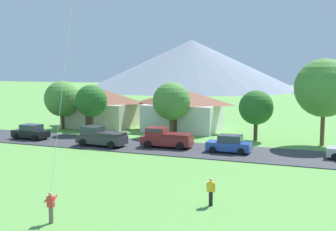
# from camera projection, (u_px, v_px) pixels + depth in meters

# --- Properties ---
(road_strip) EXTENTS (160.00, 7.45, 0.08)m
(road_strip) POSITION_uv_depth(u_px,v_px,m) (238.00, 153.00, 40.27)
(road_strip) COLOR #38383D
(road_strip) RESTS_ON ground
(mountain_far_west_ridge) EXTENTS (81.01, 81.01, 18.89)m
(mountain_far_west_ridge) POSITION_uv_depth(u_px,v_px,m) (191.00, 65.00, 161.02)
(mountain_far_west_ridge) COLOR gray
(mountain_far_west_ridge) RESTS_ON ground
(house_leftmost) EXTENTS (9.98, 7.91, 5.38)m
(house_leftmost) POSITION_uv_depth(u_px,v_px,m) (183.00, 109.00, 55.01)
(house_leftmost) COLOR silver
(house_leftmost) RESTS_ON ground
(house_rightmost) EXTENTS (9.77, 8.56, 5.17)m
(house_rightmost) POSITION_uv_depth(u_px,v_px,m) (104.00, 107.00, 59.06)
(house_rightmost) COLOR beige
(house_rightmost) RESTS_ON ground
(tree_near_left) EXTENTS (4.55, 4.55, 6.49)m
(tree_near_left) POSITION_uv_depth(u_px,v_px,m) (171.00, 101.00, 50.28)
(tree_near_left) COLOR brown
(tree_near_left) RESTS_ON ground
(tree_left_of_center) EXTENTS (3.95, 3.95, 6.12)m
(tree_left_of_center) POSITION_uv_depth(u_px,v_px,m) (91.00, 101.00, 51.74)
(tree_left_of_center) COLOR #4C3823
(tree_left_of_center) RESTS_ON ground
(tree_center) EXTENTS (6.13, 6.13, 9.16)m
(tree_center) POSITION_uv_depth(u_px,v_px,m) (324.00, 88.00, 43.74)
(tree_center) COLOR brown
(tree_center) RESTS_ON ground
(tree_right_of_center) EXTENTS (4.75, 4.75, 6.47)m
(tree_right_of_center) POSITION_uv_depth(u_px,v_px,m) (62.00, 99.00, 55.77)
(tree_right_of_center) COLOR #4C3823
(tree_right_of_center) RESTS_ON ground
(tree_far_right) EXTENTS (3.87, 3.87, 5.68)m
(tree_far_right) POSITION_uv_depth(u_px,v_px,m) (256.00, 108.00, 47.16)
(tree_far_right) COLOR #4C3823
(tree_far_right) RESTS_ON ground
(parked_car_blue_west_end) EXTENTS (4.22, 2.12, 1.68)m
(parked_car_blue_west_end) POSITION_uv_depth(u_px,v_px,m) (229.00, 144.00, 40.37)
(parked_car_blue_west_end) COLOR #2847A8
(parked_car_blue_west_end) RESTS_ON road_strip
(parked_car_black_mid_west) EXTENTS (4.26, 2.19, 1.68)m
(parked_car_black_mid_west) POSITION_uv_depth(u_px,v_px,m) (31.00, 132.00, 48.02)
(parked_car_black_mid_west) COLOR black
(parked_car_black_mid_west) RESTS_ON road_strip
(pickup_truck_maroon_west_side) EXTENTS (5.29, 2.51, 1.99)m
(pickup_truck_maroon_west_side) POSITION_uv_depth(u_px,v_px,m) (166.00, 138.00, 42.99)
(pickup_truck_maroon_west_side) COLOR maroon
(pickup_truck_maroon_west_side) RESTS_ON road_strip
(pickup_truck_charcoal_east_side) EXTENTS (5.26, 2.46, 1.99)m
(pickup_truck_charcoal_east_side) POSITION_uv_depth(u_px,v_px,m) (101.00, 136.00, 43.80)
(pickup_truck_charcoal_east_side) COLOR #333338
(pickup_truck_charcoal_east_side) RESTS_ON road_strip
(watcher_person) EXTENTS (0.56, 0.24, 1.68)m
(watcher_person) POSITION_uv_depth(u_px,v_px,m) (211.00, 191.00, 24.86)
(watcher_person) COLOR black
(watcher_person) RESTS_ON ground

